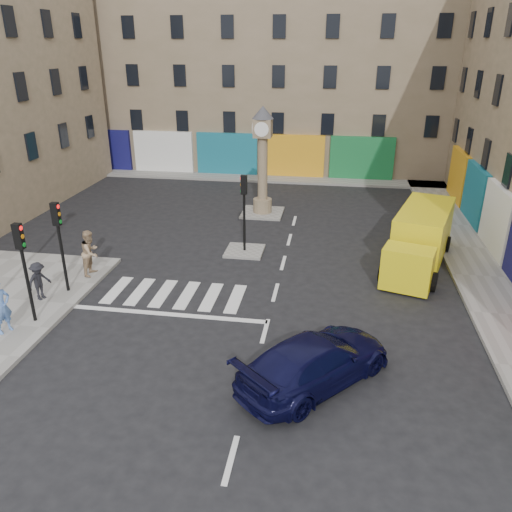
% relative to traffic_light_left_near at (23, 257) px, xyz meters
% --- Properties ---
extents(ground, '(120.00, 120.00, 0.00)m').
position_rel_traffic_light_left_near_xyz_m(ground, '(8.30, -0.20, -2.62)').
color(ground, black).
rests_on(ground, ground).
extents(sidewalk_right, '(2.60, 30.00, 0.15)m').
position_rel_traffic_light_left_near_xyz_m(sidewalk_right, '(17.00, 9.80, -2.55)').
color(sidewalk_right, gray).
rests_on(sidewalk_right, ground).
extents(sidewalk_far, '(32.00, 2.40, 0.15)m').
position_rel_traffic_light_left_near_xyz_m(sidewalk_far, '(4.30, 22.00, -2.55)').
color(sidewalk_far, gray).
rests_on(sidewalk_far, ground).
extents(island_near, '(1.80, 1.80, 0.12)m').
position_rel_traffic_light_left_near_xyz_m(island_near, '(6.30, 7.80, -2.56)').
color(island_near, gray).
rests_on(island_near, ground).
extents(island_far, '(2.40, 2.40, 0.12)m').
position_rel_traffic_light_left_near_xyz_m(island_far, '(6.30, 13.80, -2.56)').
color(island_far, gray).
rests_on(island_far, ground).
extents(building_far, '(32.00, 10.00, 17.00)m').
position_rel_traffic_light_left_near_xyz_m(building_far, '(4.30, 27.80, 5.88)').
color(building_far, '#89745B').
rests_on(building_far, ground).
extents(traffic_light_left_near, '(0.28, 0.22, 3.70)m').
position_rel_traffic_light_left_near_xyz_m(traffic_light_left_near, '(0.00, 0.00, 0.00)').
color(traffic_light_left_near, black).
rests_on(traffic_light_left_near, sidewalk_left).
extents(traffic_light_left_far, '(0.28, 0.22, 3.70)m').
position_rel_traffic_light_left_near_xyz_m(traffic_light_left_far, '(0.00, 2.40, 0.00)').
color(traffic_light_left_far, black).
rests_on(traffic_light_left_far, sidewalk_left).
extents(traffic_light_island, '(0.28, 0.22, 3.70)m').
position_rel_traffic_light_left_near_xyz_m(traffic_light_island, '(6.30, 7.80, -0.03)').
color(traffic_light_island, black).
rests_on(traffic_light_island, island_near).
extents(clock_pillar, '(1.20, 1.20, 6.10)m').
position_rel_traffic_light_left_near_xyz_m(clock_pillar, '(6.30, 13.80, 0.93)').
color(clock_pillar, '#967E62').
rests_on(clock_pillar, island_far).
extents(navy_sedan, '(5.04, 5.31, 1.51)m').
position_rel_traffic_light_left_near_xyz_m(navy_sedan, '(10.17, -1.81, -1.86)').
color(navy_sedan, black).
rests_on(navy_sedan, ground).
extents(yellow_van, '(3.91, 7.10, 2.47)m').
position_rel_traffic_light_left_near_xyz_m(yellow_van, '(14.42, 7.75, -1.39)').
color(yellow_van, yellow).
rests_on(yellow_van, ground).
extents(pedestrian_blue, '(0.72, 0.83, 1.93)m').
position_rel_traffic_light_left_near_xyz_m(pedestrian_blue, '(-0.57, -0.85, -1.51)').
color(pedestrian_blue, '#567FC6').
rests_on(pedestrian_blue, sidewalk_left).
extents(pedestrian_tan, '(0.79, 1.00, 1.99)m').
position_rel_traffic_light_left_near_xyz_m(pedestrian_tan, '(0.30, 4.04, -1.48)').
color(pedestrian_tan, tan).
rests_on(pedestrian_tan, sidewalk_left).
extents(pedestrian_dark, '(0.88, 1.13, 1.54)m').
position_rel_traffic_light_left_near_xyz_m(pedestrian_dark, '(-0.65, 1.56, -1.70)').
color(pedestrian_dark, black).
rests_on(pedestrian_dark, sidewalk_left).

